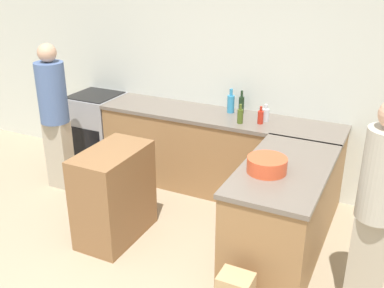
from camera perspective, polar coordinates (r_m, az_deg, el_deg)
name	(u,v)px	position (r m, az deg, el deg)	size (l,w,h in m)	color
wall_back	(231,68)	(5.03, 4.92, 9.63)	(8.00, 0.06, 2.70)	silver
counter_back	(217,153)	(5.03, 3.22, -1.12)	(2.69, 0.62, 0.90)	olive
counter_peninsula	(281,214)	(3.95, 11.27, -8.76)	(0.69, 1.35, 0.90)	olive
range_oven	(98,129)	(5.81, -11.86, 1.82)	(0.59, 0.59, 0.91)	#99999E
island_table	(114,194)	(4.25, -9.85, -6.33)	(0.45, 0.77, 0.89)	brown
mixing_bowl	(267,165)	(3.60, 9.49, -2.62)	(0.32, 0.32, 0.12)	#DB512D
wine_bottle_dark	(241,104)	(4.91, 6.29, 5.03)	(0.06, 0.06, 0.25)	black
hot_sauce_bottle	(261,117)	(4.63, 8.70, 3.44)	(0.06, 0.06, 0.18)	red
olive_oil_bottle	(240,116)	(4.61, 6.14, 3.59)	(0.06, 0.06, 0.20)	#475B1E
vinegar_bottle_clear	(265,114)	(4.71, 9.31, 3.73)	(0.08, 0.08, 0.18)	silver
dish_soap_bottle	(231,103)	(4.92, 4.95, 5.19)	(0.08, 0.08, 0.27)	#338CBF
person_by_range	(54,112)	(5.16, -17.08, 3.89)	(0.31, 0.31, 1.66)	#ADA38E
person_at_peninsula	(378,203)	(3.39, 22.55, -6.88)	(0.29, 0.29, 1.65)	#ADA38E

